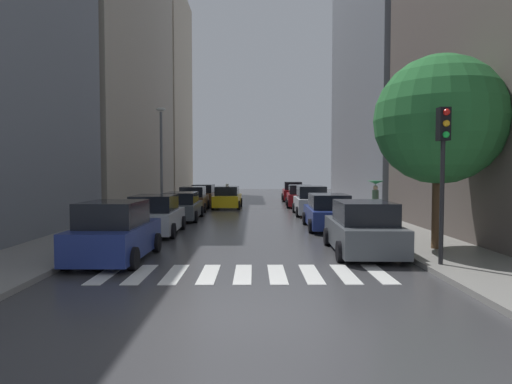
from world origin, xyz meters
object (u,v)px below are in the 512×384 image
street_tree_right (439,120)px  lamp_post_left (161,152)px  parked_car_left_fifth (204,195)px  parked_car_right_fifth (293,192)px  pedestrian_foreground (375,191)px  parked_car_left_nearest (115,233)px  parked_car_left_third (182,207)px  parked_car_right_fourth (300,197)px  parked_car_left_fourth (193,199)px  parked_car_left_second (155,216)px  traffic_light_right_corner (443,150)px  parked_car_right_second (328,212)px  parked_car_right_nearest (363,229)px  parked_car_right_third (311,202)px  taxi_midroad (227,198)px

street_tree_right → lamp_post_left: (-11.96, 12.94, -0.43)m
parked_car_left_fifth → parked_car_right_fifth: bearing=-60.3°
pedestrian_foreground → parked_car_right_fifth: bearing=142.1°
parked_car_left_nearest → street_tree_right: (10.34, 1.24, 3.56)m
street_tree_right → lamp_post_left: size_ratio=0.97×
parked_car_left_third → parked_car_right_fourth: size_ratio=1.04×
pedestrian_foreground → parked_car_left_fourth: bearing=-167.3°
parked_car_left_second → traffic_light_right_corner: bearing=-126.9°
parked_car_right_fifth → pedestrian_foreground: pedestrian_foreground is taller
parked_car_left_third → lamp_post_left: 4.69m
parked_car_left_fourth → parked_car_right_second: (7.72, -9.53, -0.01)m
parked_car_left_third → parked_car_left_fourth: parked_car_left_fourth is taller
parked_car_right_nearest → pedestrian_foreground: bearing=-15.9°
parked_car_right_third → parked_car_right_fifth: size_ratio=1.03×
parked_car_left_nearest → taxi_midroad: (2.24, 19.13, -0.08)m
parked_car_left_third → pedestrian_foreground: bearing=-92.8°
taxi_midroad → traffic_light_right_corner: 21.76m
parked_car_left_nearest → parked_car_right_nearest: 7.91m
parked_car_right_second → parked_car_right_fourth: parked_car_right_fourth is taller
parked_car_left_nearest → parked_car_right_second: parked_car_left_nearest is taller
pedestrian_foreground → street_tree_right: street_tree_right is taller
parked_car_left_nearest → traffic_light_right_corner: size_ratio=0.94×
parked_car_left_fifth → parked_car_right_fifth: 8.80m
traffic_light_right_corner → parked_car_left_third: bearing=126.4°
taxi_midroad → lamp_post_left: 7.04m
parked_car_left_fifth → parked_car_right_fifth: parked_car_right_fifth is taller
parked_car_left_nearest → parked_car_right_third: (7.79, 13.85, 0.00)m
traffic_light_right_corner → parked_car_right_third: bearing=96.0°
parked_car_right_second → parked_car_right_third: bearing=1.2°
parked_car_left_second → parked_car_right_fourth: 16.58m
parked_car_left_third → traffic_light_right_corner: 15.78m
parked_car_right_second → taxi_midroad: size_ratio=1.02×
parked_car_left_fifth → taxi_midroad: bearing=-147.3°
parked_car_right_third → lamp_post_left: (-9.41, 0.32, 3.12)m
parked_car_left_nearest → pedestrian_foreground: bearing=-44.4°
parked_car_right_fifth → parked_car_left_fifth: bearing=119.7°
parked_car_right_fourth → pedestrian_foreground: 9.82m
pedestrian_foreground → traffic_light_right_corner: (-1.63, -12.19, 1.68)m
parked_car_right_fourth → parked_car_right_fifth: (0.04, 6.74, 0.03)m
parked_car_right_fourth → lamp_post_left: 11.60m
parked_car_left_third → pedestrian_foreground: size_ratio=2.33×
parked_car_right_second → taxi_midroad: taxi_midroad is taller
taxi_midroad → street_tree_right: (8.10, -17.89, 3.64)m
lamp_post_left → parked_car_right_third: bearing=-2.0°
parked_car_right_nearest → pedestrian_foreground: pedestrian_foreground is taller
taxi_midroad → parked_car_left_second: bearing=171.8°
parked_car_left_nearest → parked_car_left_second: bearing=1.3°
parked_car_left_third → traffic_light_right_corner: (9.24, -12.53, 2.55)m
traffic_light_right_corner → parked_car_right_fifth: bearing=93.1°
parked_car_left_third → lamp_post_left: bearing=30.1°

